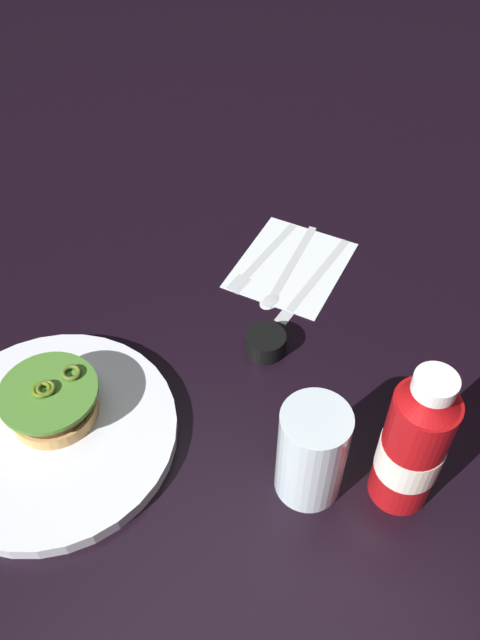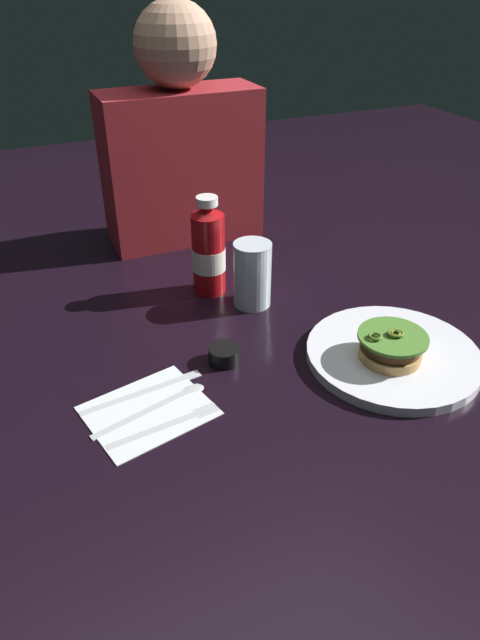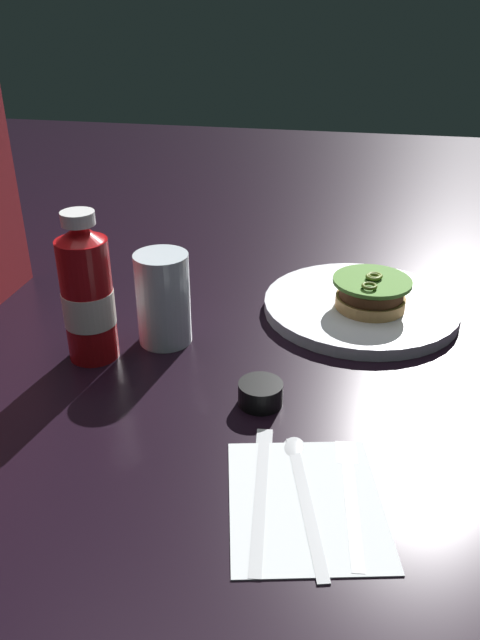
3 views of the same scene
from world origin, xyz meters
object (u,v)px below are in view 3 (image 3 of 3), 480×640
ketchup_bottle (87,295)px  fork_utensil (350,485)px  dinner_plate (360,306)px  water_glass (163,299)px  spoon_utensil (301,478)px  condiment_cup (261,393)px  butter_knife (261,481)px  napkin (306,501)px  burger_sandwich (371,293)px

ketchup_bottle → fork_utensil: size_ratio=1.15×
dinner_plate → fork_utensil: 0.40m
water_glass → spoon_utensil: 0.34m
fork_utensil → dinner_plate: bearing=0.2°
dinner_plate → spoon_utensil: dinner_plate is taller
water_glass → condiment_cup: size_ratio=2.42×
butter_knife → napkin: bearing=-108.8°
condiment_cup → burger_sandwich: bearing=-26.4°
spoon_utensil → water_glass: bearing=41.4°
burger_sandwich → spoon_utensil: size_ratio=0.60×
napkin → condiment_cup: bearing=24.6°
ketchup_bottle → napkin: 0.39m
butter_knife → burger_sandwich: bearing=-14.4°
burger_sandwich → butter_knife: 0.40m
dinner_plate → condiment_cup: bearing=157.5°
water_glass → butter_knife: (-0.26, -0.18, -0.06)m
dinner_plate → water_glass: 0.31m
condiment_cup → water_glass: bearing=51.7°
water_glass → condiment_cup: bearing=-128.3°
napkin → butter_knife: size_ratio=0.87×
water_glass → fork_utensil: 0.38m
fork_utensil → butter_knife: bearing=97.9°
condiment_cup → spoon_utensil: 0.14m
napkin → spoon_utensil: (0.03, 0.01, 0.00)m
fork_utensil → napkin: bearing=124.1°
ketchup_bottle → condiment_cup: 0.26m
burger_sandwich → ketchup_bottle: size_ratio=0.57×
ketchup_bottle → butter_knife: (-0.21, -0.27, -0.09)m
water_glass → napkin: bearing=-140.7°
fork_utensil → butter_knife: 0.09m
fork_utensil → butter_knife: (-0.01, 0.09, 0.00)m
burger_sandwich → spoon_utensil: 0.38m
burger_sandwich → napkin: size_ratio=0.65×
dinner_plate → burger_sandwich: (-0.02, -0.01, 0.03)m
burger_sandwich → water_glass: 0.31m
water_glass → napkin: 0.37m
butter_knife → condiment_cup: bearing=9.9°
burger_sandwich → spoon_utensil: bearing=170.7°
spoon_utensil → butter_knife: size_ratio=0.94×
ketchup_bottle → water_glass: (0.06, -0.08, -0.03)m
napkin → ketchup_bottle: bearing=54.7°
water_glass → condiment_cup: 0.21m
dinner_plate → spoon_utensil: (-0.40, 0.05, -0.00)m
spoon_utensil → butter_knife: 0.04m
burger_sandwich → water_glass: size_ratio=0.89×
water_glass → fork_utensil: (-0.25, -0.27, -0.06)m
condiment_cup → napkin: size_ratio=0.30×
napkin → butter_knife: butter_knife is taller
ketchup_bottle → spoon_utensil: bearing=-122.3°
spoon_utensil → butter_knife: (-0.01, 0.04, 0.00)m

